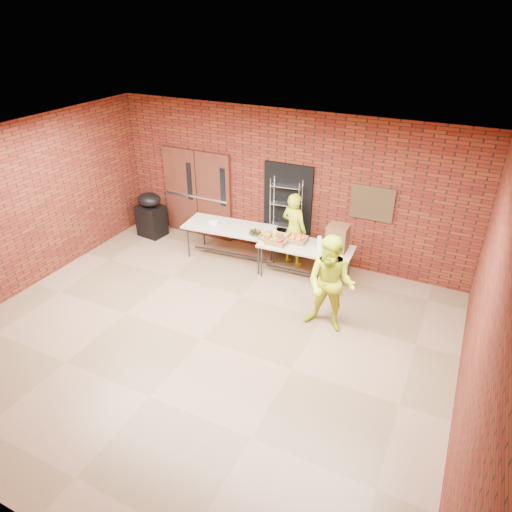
{
  "coord_description": "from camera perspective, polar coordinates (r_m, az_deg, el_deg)",
  "views": [
    {
      "loc": [
        3.5,
        -5.08,
        5.02
      ],
      "look_at": [
        0.34,
        1.4,
        1.01
      ],
      "focal_mm": 32.0,
      "sensor_mm": 36.0,
      "label": 1
    }
  ],
  "objects": [
    {
      "name": "table_left",
      "position": [
        9.9,
        -3.38,
        3.4
      ],
      "size": [
        2.01,
        0.98,
        0.8
      ],
      "rotation": [
        0.0,
        0.0,
        0.09
      ],
      "color": "beige",
      "rests_on": "room"
    },
    {
      "name": "cup_stack_front",
      "position": [
        8.93,
        8.28,
        1.28
      ],
      "size": [
        0.08,
        0.08,
        0.25
      ],
      "primitive_type": "cylinder",
      "color": "white",
      "rests_on": "table_right"
    },
    {
      "name": "wire_rack",
      "position": [
        9.95,
        3.69,
        4.62
      ],
      "size": [
        0.69,
        0.3,
        1.81
      ],
      "primitive_type": null,
      "rotation": [
        0.0,
        0.0,
        0.12
      ],
      "color": "#B6B5BD",
      "rests_on": "room"
    },
    {
      "name": "muffin_tray",
      "position": [
        9.51,
        0.18,
        3.07
      ],
      "size": [
        0.37,
        0.37,
        0.09
      ],
      "color": "#16551A",
      "rests_on": "table_left"
    },
    {
      "name": "cup_stack_back",
      "position": [
        9.03,
        7.9,
        1.68
      ],
      "size": [
        0.09,
        0.09,
        0.26
      ],
      "primitive_type": "cylinder",
      "color": "white",
      "rests_on": "table_right"
    },
    {
      "name": "coffee_dispenser",
      "position": [
        8.98,
        10.15,
        2.27
      ],
      "size": [
        0.4,
        0.35,
        0.52
      ],
      "primitive_type": "cube",
      "color": "brown",
      "rests_on": "table_right"
    },
    {
      "name": "basket_oranges",
      "position": [
        9.28,
        5.09,
        2.13
      ],
      "size": [
        0.42,
        0.33,
        0.13
      ],
      "color": "#A07140",
      "rests_on": "table_right"
    },
    {
      "name": "bronze_plaque",
      "position": [
        9.35,
        14.33,
        6.39
      ],
      "size": [
        0.85,
        0.04,
        0.7
      ],
      "primitive_type": "cube",
      "color": "#3C2E18",
      "rests_on": "room"
    },
    {
      "name": "napkin_box",
      "position": [
        9.99,
        -5.29,
        4.19
      ],
      "size": [
        0.18,
        0.12,
        0.06
      ],
      "primitive_type": "cube",
      "color": "white",
      "rests_on": "table_left"
    },
    {
      "name": "table_right",
      "position": [
        9.19,
        6.24,
        0.94
      ],
      "size": [
        1.91,
        0.87,
        0.77
      ],
      "rotation": [
        0.0,
        0.0,
        0.05
      ],
      "color": "beige",
      "rests_on": "room"
    },
    {
      "name": "volunteer_woman",
      "position": [
        9.7,
        4.76,
        3.32
      ],
      "size": [
        0.67,
        0.53,
        1.63
      ],
      "primitive_type": "imported",
      "rotation": [
        0.0,
        0.0,
        2.88
      ],
      "color": "#BCD017",
      "rests_on": "room"
    },
    {
      "name": "basket_bananas",
      "position": [
        9.31,
        1.82,
        2.34
      ],
      "size": [
        0.43,
        0.34,
        0.13
      ],
      "color": "#A07140",
      "rests_on": "table_right"
    },
    {
      "name": "basket_apples",
      "position": [
        9.17,
        2.62,
        1.87
      ],
      "size": [
        0.41,
        0.32,
        0.13
      ],
      "color": "#A07140",
      "rests_on": "table_right"
    },
    {
      "name": "covered_grill",
      "position": [
        11.34,
        -13.01,
        5.09
      ],
      "size": [
        0.65,
        0.56,
        1.09
      ],
      "rotation": [
        0.0,
        0.0,
        -0.11
      ],
      "color": "black",
      "rests_on": "room"
    },
    {
      "name": "room",
      "position": [
        7.05,
        -7.49,
        -0.16
      ],
      "size": [
        8.08,
        7.08,
        3.28
      ],
      "color": "brown",
      "rests_on": "ground"
    },
    {
      "name": "dark_doorway",
      "position": [
        10.01,
        3.95,
        5.68
      ],
      "size": [
        1.1,
        0.06,
        2.1
      ],
      "primitive_type": "cube",
      "color": "black",
      "rests_on": "room"
    },
    {
      "name": "double_doors",
      "position": [
        10.99,
        -7.32,
        7.71
      ],
      "size": [
        1.78,
        0.12,
        2.1
      ],
      "color": "#4E2116",
      "rests_on": "room"
    },
    {
      "name": "cup_stack_mid",
      "position": [
        8.9,
        8.12,
        1.24
      ],
      "size": [
        0.09,
        0.09,
        0.27
      ],
      "primitive_type": "cylinder",
      "color": "white",
      "rests_on": "table_right"
    },
    {
      "name": "volunteer_man",
      "position": [
        7.76,
        9.3,
        -3.55
      ],
      "size": [
        0.88,
        0.7,
        1.76
      ],
      "primitive_type": "imported",
      "rotation": [
        0.0,
        0.0,
        -0.03
      ],
      "color": "#BCD017",
      "rests_on": "room"
    }
  ]
}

